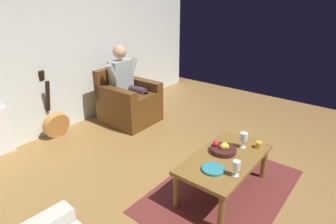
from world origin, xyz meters
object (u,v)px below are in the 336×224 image
Objects in this scene: armchair at (128,102)px; decorative_dish at (213,169)px; candle_jar at (259,145)px; person_seated at (126,82)px; fruit_bowl at (223,149)px; coffee_table at (225,162)px; wine_glass_near at (244,137)px; wine_glass_far at (236,166)px; guitar at (56,123)px.

armchair reaches higher than decorative_dish.
candle_jar is (0.28, 2.27, 0.13)m from armchair.
person_seated is 4.52× the size of fruit_bowl.
decorative_dish is (0.95, 2.10, -0.24)m from person_seated.
wine_glass_near is (-0.30, 0.06, 0.18)m from coffee_table.
candle_jar is (-0.39, 0.20, 0.09)m from coffee_table.
wine_glass_far is at bearing 17.12° from wine_glass_near.
wine_glass_far is at bearing 93.07° from guitar.
person_seated reaches higher than armchair.
decorative_dish is 0.69m from candle_jar.
wine_glass_near is at bearing 79.49° from armchair.
guitar is at bearing -23.16° from armchair.
armchair is at bearing -111.52° from wine_glass_far.
coffee_table is at bearing -135.90° from wine_glass_far.
decorative_dish is (0.05, -0.20, -0.09)m from wine_glass_far.
candle_jar is at bearing 82.45° from armchair.
coffee_table is (0.67, 2.09, -0.30)m from person_seated.
person_seated is 2.12m from fruit_bowl.
decorative_dish is at bearing -75.92° from wine_glass_far.
person_seated is 2.22m from coffee_table.
armchair is 2.17m from coffee_table.
coffee_table is 4.08× the size of fruit_bowl.
wine_glass_near reaches higher than coffee_table.
fruit_bowl is 0.37m from decorative_dish.
person_seated reaches higher than coffee_table.
wine_glass_far is 0.71× the size of decorative_dish.
guitar is at bearing -86.93° from wine_glass_far.
person_seated is 2.18m from wine_glass_near.
coffee_table is at bearing -26.94° from candle_jar.
wine_glass_near is 1.13× the size of wine_glass_far.
wine_glass_far is (-0.15, 2.73, 0.29)m from guitar.
candle_jar is at bearing 139.60° from fruit_bowl.
armchair is 2.29m from decorative_dish.
coffee_table is 1.13× the size of guitar.
coffee_table is at bearing -11.28° from wine_glass_near.
wine_glass_near is 0.55m from wine_glass_far.
armchair is 2.17m from wine_glass_near.
wine_glass_far is 0.56× the size of fruit_bowl.
wine_glass_far is at bearing 43.25° from fruit_bowl.
fruit_bowl is 1.25× the size of decorative_dish.
person_seated is at bearing -90.00° from armchair.
wine_glass_near reaches higher than candle_jar.
coffee_table is at bearing 98.47° from guitar.
coffee_table is 0.35m from wine_glass_near.
wine_glass_near is (0.38, 2.13, 0.22)m from armchair.
decorative_dish is at bearing -4.22° from wine_glass_near.
wine_glass_far is 2.13× the size of candle_jar.
guitar is 4.49× the size of decorative_dish.
guitar is at bearing -22.18° from person_seated.
coffee_table is at bearing 40.64° from fruit_bowl.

